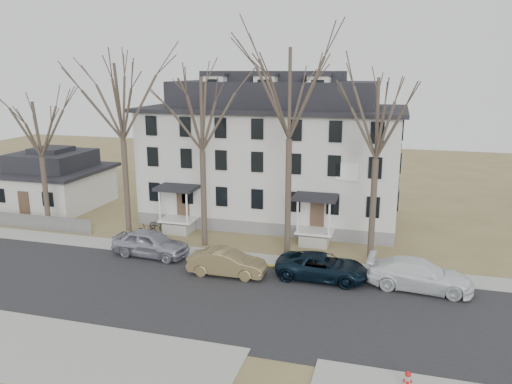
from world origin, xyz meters
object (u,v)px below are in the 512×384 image
(tree_mid_left, at_px, (201,109))
(tree_mid_right, at_px, (378,113))
(tree_center, at_px, (290,87))
(tree_far_left, at_px, (121,96))
(boarding_house, at_px, (274,154))
(small_house, at_px, (54,182))
(tree_bungalow, at_px, (39,125))
(car_tan, at_px, (227,263))
(fire_hydrant, at_px, (408,381))
(bicycle_left, at_px, (157,226))
(car_navy, at_px, (322,267))
(car_silver, at_px, (151,244))
(bicycle_right, at_px, (147,230))
(car_white, at_px, (419,275))

(tree_mid_left, distance_m, tree_mid_right, 11.50)
(tree_center, bearing_deg, tree_far_left, 180.00)
(boarding_house, relative_size, tree_far_left, 1.52)
(small_house, bearing_deg, tree_bungalow, -57.16)
(tree_center, distance_m, car_tan, 11.65)
(car_tan, distance_m, fire_hydrant, 13.57)
(bicycle_left, bearing_deg, tree_mid_right, -74.34)
(tree_bungalow, bearing_deg, small_house, 122.84)
(tree_center, distance_m, car_navy, 11.36)
(tree_mid_left, height_order, car_navy, tree_mid_left)
(tree_mid_right, height_order, fire_hydrant, tree_mid_right)
(small_house, bearing_deg, tree_mid_left, -20.03)
(bicycle_left, bearing_deg, car_tan, -107.26)
(tree_mid_left, distance_m, tree_bungalow, 13.08)
(car_tan, bearing_deg, car_silver, 73.41)
(bicycle_right, bearing_deg, tree_mid_right, -110.08)
(car_silver, bearing_deg, tree_mid_left, -36.89)
(tree_bungalow, xyz_separation_m, car_white, (27.41, -3.62, -7.28))
(small_house, relative_size, fire_hydrant, 10.51)
(bicycle_left, xyz_separation_m, fire_hydrant, (18.33, -15.32, -0.04))
(boarding_house, bearing_deg, tree_mid_left, -110.20)
(car_tan, relative_size, car_navy, 0.86)
(car_navy, distance_m, bicycle_right, 14.57)
(tree_center, relative_size, car_tan, 3.13)
(tree_mid_right, xyz_separation_m, car_silver, (-14.14, -3.05, -8.72))
(bicycle_left, bearing_deg, car_navy, -90.12)
(tree_far_left, bearing_deg, car_silver, -42.22)
(boarding_house, relative_size, tree_bungalow, 1.93)
(car_white, relative_size, fire_hydrant, 7.00)
(car_tan, height_order, bicycle_right, car_tan)
(small_house, xyz_separation_m, tree_mid_right, (28.50, -6.20, 7.35))
(tree_mid_right, bearing_deg, tree_mid_left, 180.00)
(boarding_house, bearing_deg, car_navy, -63.56)
(bicycle_right, bearing_deg, fire_hydrant, -144.72)
(tree_mid_left, xyz_separation_m, car_silver, (-2.64, -3.05, -8.72))
(tree_far_left, bearing_deg, fire_hydrant, -34.30)
(tree_mid_right, distance_m, car_navy, 9.94)
(tree_far_left, bearing_deg, small_house, 150.61)
(car_navy, distance_m, car_white, 5.50)
(tree_mid_left, bearing_deg, bicycle_right, 171.28)
(tree_far_left, xyz_separation_m, tree_bungalow, (-7.00, 0.00, -2.22))
(car_navy, distance_m, bicycle_left, 14.71)
(tree_far_left, bearing_deg, bicycle_right, 35.83)
(tree_mid_right, height_order, car_white, tree_mid_right)
(tree_bungalow, relative_size, car_white, 1.86)
(car_silver, relative_size, car_navy, 0.96)
(tree_center, bearing_deg, car_silver, -160.59)
(small_house, height_order, tree_center, tree_center)
(car_white, bearing_deg, bicycle_right, 81.32)
(tree_mid_right, bearing_deg, bicycle_right, 177.36)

